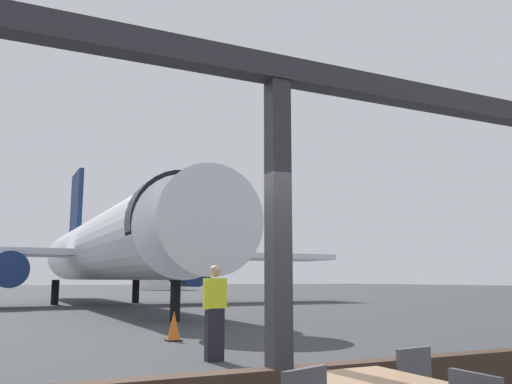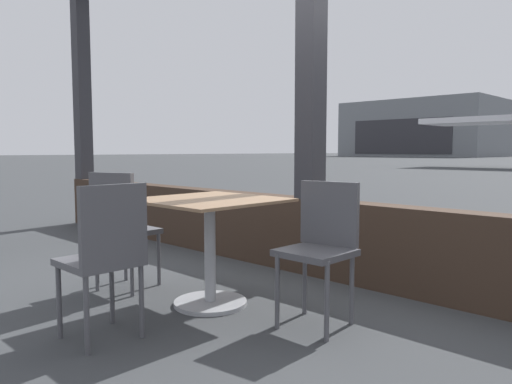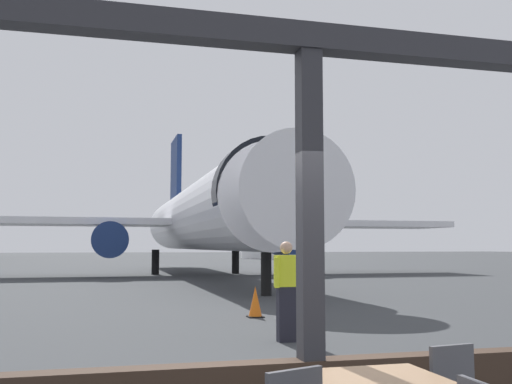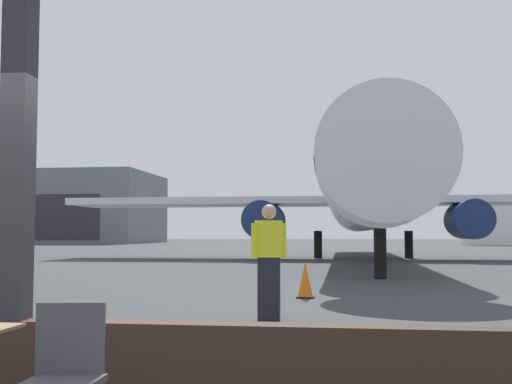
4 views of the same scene
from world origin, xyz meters
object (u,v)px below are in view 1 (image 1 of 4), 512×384
Objects in this scene: ground_crew_worker at (215,311)px; traffic_cone at (174,326)px; airplane at (108,247)px; fuel_storage_tank at (161,273)px.

ground_crew_worker is 3.59m from traffic_cone.
airplane is 45.12× the size of traffic_cone.
airplane reaches higher than ground_crew_worker.
traffic_cone is 0.10× the size of fuel_storage_tank.
fuel_storage_tank is (16.09, 45.24, -0.86)m from airplane.
airplane is at bearing 84.34° from traffic_cone.
ground_crew_worker is 0.24× the size of fuel_storage_tank.
airplane is 18.79× the size of ground_crew_worker.
fuel_storage_tank reaches higher than ground_crew_worker.
ground_crew_worker is (-2.16, -22.01, -2.37)m from airplane.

